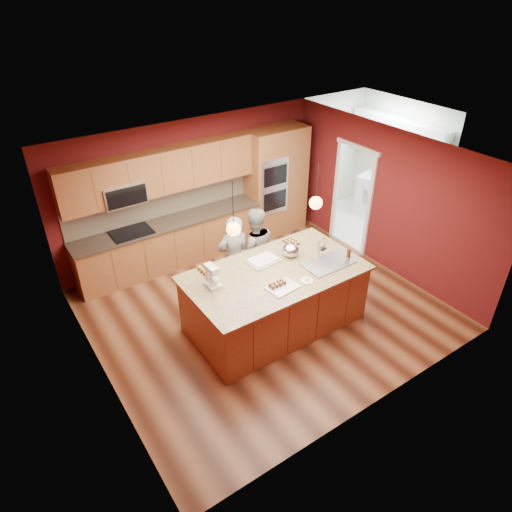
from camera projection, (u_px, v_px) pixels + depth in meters
floor at (263, 309)px, 7.89m from camera, size 5.50×5.50×0.00m
ceiling at (265, 159)px, 6.45m from camera, size 5.50×5.50×0.00m
wall_back at (191, 188)px, 8.92m from camera, size 5.50×0.00×5.50m
wall_front at (385, 329)px, 5.42m from camera, size 5.50×0.00×5.50m
wall_left at (89, 302)px, 5.86m from camera, size 0.00×5.00×5.00m
wall_right at (385, 200)px, 8.48m from camera, size 0.00×5.00×5.00m
cabinet_run at (166, 219)px, 8.61m from camera, size 3.74×0.64×2.30m
oven_column at (276, 182)px, 9.69m from camera, size 1.30×0.62×2.30m
doorway_trim at (352, 199)px, 9.19m from camera, size 0.08×1.11×2.20m
laundry_room at (398, 136)px, 9.76m from camera, size 2.60×2.70×2.70m
pendant_left at (234, 229)px, 6.16m from camera, size 0.20×0.20×0.80m
pendant_right at (316, 203)px, 6.86m from camera, size 0.20×0.20×0.80m
island at (276, 297)px, 7.30m from camera, size 2.79×1.56×1.41m
person_left at (234, 258)px, 7.82m from camera, size 0.63×0.47×1.57m
person_right at (254, 250)px, 8.02m from camera, size 0.91×0.80×1.59m
stand_mixer at (212, 278)px, 6.63m from camera, size 0.20×0.27×0.35m
sheet_cake at (263, 260)px, 7.27m from camera, size 0.52×0.40×0.05m
cooling_rack at (283, 287)px, 6.67m from camera, size 0.49×0.37×0.02m
mixing_bowl at (291, 250)px, 7.36m from camera, size 0.28×0.28×0.24m
plate at (307, 281)px, 6.82m from camera, size 0.20×0.20×0.01m
tumbler at (349, 254)px, 7.35m from camera, size 0.07×0.07×0.13m
phone at (323, 249)px, 7.59m from camera, size 0.13×0.09×0.01m
cupcakes_left at (206, 271)px, 6.99m from camera, size 0.17×0.34×0.08m
cupcakes_rack at (277, 283)px, 6.69m from camera, size 0.28×0.14×0.06m
cupcakes_right at (291, 241)px, 7.76m from camera, size 0.22×0.29×0.07m
washer at (392, 204)px, 10.25m from camera, size 0.77×0.78×1.00m
dryer at (372, 195)px, 10.74m from camera, size 0.75×0.76×0.95m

